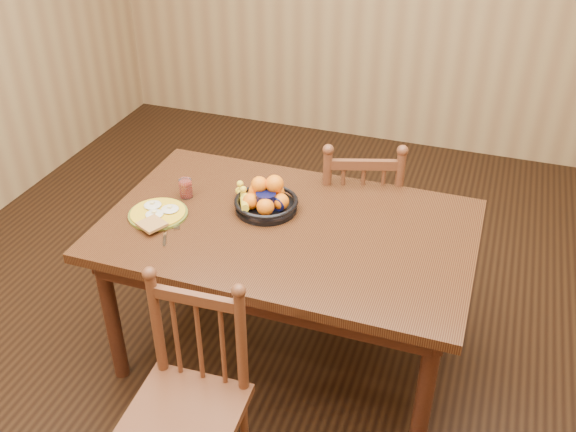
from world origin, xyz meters
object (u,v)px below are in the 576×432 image
(dining_table, at_px, (288,242))
(breakfast_plate, at_px, (158,214))
(chair_near, at_px, (188,403))
(fruit_bowl, at_px, (265,199))
(chair_far, at_px, (357,219))
(coffee_mug, at_px, (267,203))

(dining_table, xyz_separation_m, breakfast_plate, (-0.57, -0.12, 0.10))
(dining_table, distance_m, chair_near, 0.83)
(breakfast_plate, xyz_separation_m, fruit_bowl, (0.43, 0.21, 0.04))
(chair_near, height_order, fruit_bowl, fruit_bowl)
(chair_near, bearing_deg, chair_far, 75.27)
(fruit_bowl, bearing_deg, chair_near, -88.27)
(dining_table, distance_m, breakfast_plate, 0.59)
(breakfast_plate, relative_size, fruit_bowl, 0.94)
(coffee_mug, bearing_deg, breakfast_plate, -157.48)
(coffee_mug, height_order, fruit_bowl, fruit_bowl)
(chair_far, relative_size, fruit_bowl, 2.88)
(dining_table, bearing_deg, breakfast_plate, -168.50)
(chair_near, height_order, coffee_mug, chair_near)
(chair_near, bearing_deg, breakfast_plate, 121.41)
(chair_near, relative_size, breakfast_plate, 2.96)
(chair_far, xyz_separation_m, chair_near, (-0.29, -1.38, -0.02))
(chair_near, bearing_deg, dining_table, 79.04)
(chair_far, relative_size, coffee_mug, 6.97)
(coffee_mug, bearing_deg, fruit_bowl, 127.21)
(breakfast_plate, bearing_deg, chair_far, 43.34)
(chair_far, xyz_separation_m, fruit_bowl, (-0.32, -0.50, 0.35))
(fruit_bowl, bearing_deg, coffee_mug, -52.79)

